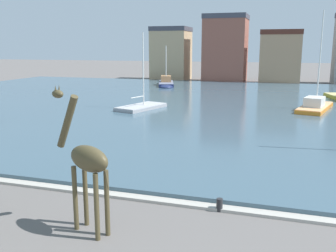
% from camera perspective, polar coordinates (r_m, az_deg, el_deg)
% --- Properties ---
extents(harbor_water, '(83.19, 50.76, 0.29)m').
position_cam_1_polar(harbor_water, '(39.94, 9.73, 3.10)').
color(harbor_water, '#3D5666').
rests_on(harbor_water, ground).
extents(quay_edge_coping, '(83.19, 0.50, 0.12)m').
position_cam_1_polar(quay_edge_coping, '(15.69, -3.33, -10.85)').
color(quay_edge_coping, '#ADA89E').
rests_on(quay_edge_coping, ground).
extents(giraffe_statue, '(2.66, 1.50, 4.84)m').
position_cam_1_polar(giraffe_statue, '(12.67, -12.16, -5.10)').
color(giraffe_statue, '#4C4228').
rests_on(giraffe_statue, ground).
extents(sailboat_orange, '(3.93, 8.30, 9.30)m').
position_cam_1_polar(sailboat_orange, '(38.66, 21.32, 2.74)').
color(sailboat_orange, orange).
rests_on(sailboat_orange, ground).
extents(sailboat_grey, '(3.90, 6.45, 7.39)m').
position_cam_1_polar(sailboat_grey, '(36.63, -3.53, 2.79)').
color(sailboat_grey, '#939399').
rests_on(sailboat_grey, ground).
extents(sailboat_navy, '(4.40, 8.10, 6.22)m').
position_cam_1_polar(sailboat_navy, '(57.73, -0.29, 6.34)').
color(sailboat_navy, navy).
rests_on(sailboat_navy, ground).
extents(mooring_bollard, '(0.24, 0.24, 0.50)m').
position_cam_1_polar(mooring_bollard, '(14.76, 7.74, -11.65)').
color(mooring_bollard, '#232326').
rests_on(mooring_bollard, ground).
extents(townhouse_tall_gabled, '(6.65, 6.22, 9.61)m').
position_cam_1_polar(townhouse_tall_gabled, '(71.53, 0.47, 10.82)').
color(townhouse_tall_gabled, tan).
rests_on(townhouse_tall_gabled, ground).
extents(townhouse_narrow_midrow, '(7.24, 6.58, 11.46)m').
position_cam_1_polar(townhouse_narrow_midrow, '(67.95, 8.62, 11.42)').
color(townhouse_narrow_midrow, '#8E5142').
rests_on(townhouse_narrow_midrow, ground).
extents(townhouse_end_terrace, '(6.62, 5.11, 8.78)m').
position_cam_1_polar(townhouse_end_terrace, '(66.57, 16.52, 9.91)').
color(townhouse_end_terrace, tan).
rests_on(townhouse_end_terrace, ground).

